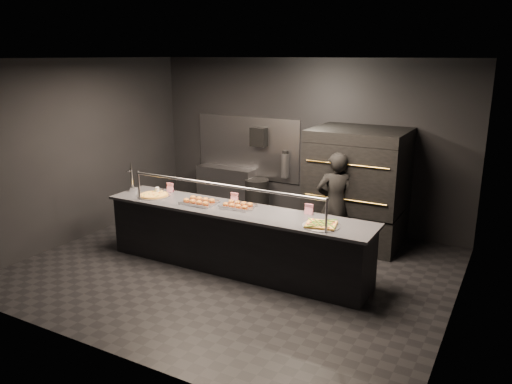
% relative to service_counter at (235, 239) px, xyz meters
% --- Properties ---
extents(room, '(6.04, 6.00, 3.00)m').
position_rel_service_counter_xyz_m(room, '(-0.02, 0.05, 1.03)').
color(room, black).
rests_on(room, ground).
extents(service_counter, '(4.10, 0.78, 1.37)m').
position_rel_service_counter_xyz_m(service_counter, '(0.00, 0.00, 0.00)').
color(service_counter, black).
rests_on(service_counter, ground).
extents(pizza_oven, '(1.50, 1.23, 1.91)m').
position_rel_service_counter_xyz_m(pizza_oven, '(1.20, 1.90, 0.50)').
color(pizza_oven, black).
rests_on(pizza_oven, ground).
extents(prep_shelf, '(1.20, 0.35, 0.90)m').
position_rel_service_counter_xyz_m(prep_shelf, '(-1.60, 2.32, -0.01)').
color(prep_shelf, '#99999E').
rests_on(prep_shelf, ground).
extents(towel_dispenser, '(0.30, 0.20, 0.35)m').
position_rel_service_counter_xyz_m(towel_dispenser, '(-0.90, 2.39, 1.09)').
color(towel_dispenser, black).
rests_on(towel_dispenser, room).
extents(fire_extinguisher, '(0.14, 0.14, 0.51)m').
position_rel_service_counter_xyz_m(fire_extinguisher, '(-0.35, 2.40, 0.60)').
color(fire_extinguisher, '#B2B2B7').
rests_on(fire_extinguisher, room).
extents(beer_tap, '(0.13, 0.18, 0.48)m').
position_rel_service_counter_xyz_m(beer_tap, '(-1.95, 0.04, 0.59)').
color(beer_tap, silver).
rests_on(beer_tap, service_counter).
extents(round_pizza, '(0.51, 0.51, 0.03)m').
position_rel_service_counter_xyz_m(round_pizza, '(-1.45, -0.03, 0.47)').
color(round_pizza, silver).
rests_on(round_pizza, service_counter).
extents(slider_tray_a, '(0.52, 0.40, 0.08)m').
position_rel_service_counter_xyz_m(slider_tray_a, '(-0.60, -0.02, 0.49)').
color(slider_tray_a, silver).
rests_on(slider_tray_a, service_counter).
extents(slider_tray_b, '(0.55, 0.47, 0.07)m').
position_rel_service_counter_xyz_m(slider_tray_b, '(-0.00, 0.09, 0.48)').
color(slider_tray_b, silver).
rests_on(slider_tray_b, service_counter).
extents(square_pizza, '(0.49, 0.49, 0.05)m').
position_rel_service_counter_xyz_m(square_pizza, '(1.36, -0.10, 0.47)').
color(square_pizza, silver).
rests_on(square_pizza, service_counter).
extents(condiment_jar, '(0.16, 0.06, 0.11)m').
position_rel_service_counter_xyz_m(condiment_jar, '(-1.46, 0.10, 0.51)').
color(condiment_jar, silver).
rests_on(condiment_jar, service_counter).
extents(tent_cards, '(2.52, 0.04, 0.15)m').
position_rel_service_counter_xyz_m(tent_cards, '(-0.17, 0.28, 0.53)').
color(tent_cards, white).
rests_on(tent_cards, service_counter).
extents(trash_bin, '(0.46, 0.46, 0.76)m').
position_rel_service_counter_xyz_m(trash_bin, '(-0.85, 2.22, -0.08)').
color(trash_bin, black).
rests_on(trash_bin, ground).
extents(worker, '(0.72, 0.65, 1.64)m').
position_rel_service_counter_xyz_m(worker, '(1.06, 1.24, 0.35)').
color(worker, black).
rests_on(worker, ground).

